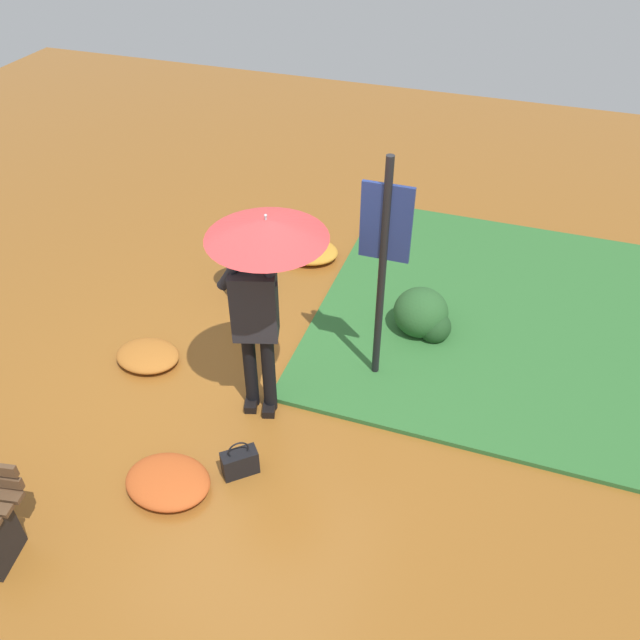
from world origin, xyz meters
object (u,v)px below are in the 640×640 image
Objects in this scene: info_sign_post at (384,249)px; person_with_umbrella at (261,269)px; handbag at (240,462)px; trash_bin at (244,264)px.

person_with_umbrella is at bearing -137.11° from info_sign_post.
info_sign_post is at bearing 63.85° from handbag.
person_with_umbrella is 5.53× the size of handbag.
person_with_umbrella is 2.45× the size of trash_bin.
info_sign_post reaches higher than trash_bin.
info_sign_post is 2.16m from handbag.
person_with_umbrella is at bearing -58.95° from trash_bin.
person_with_umbrella is 1.63m from handbag.
person_with_umbrella reaches higher than handbag.
trash_bin is at bearing 112.83° from handbag.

